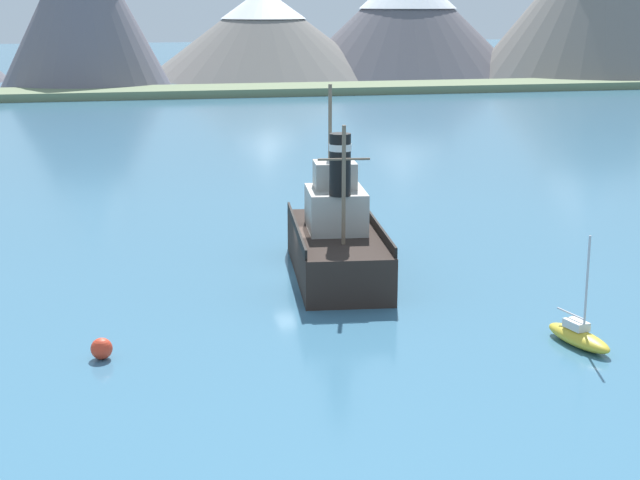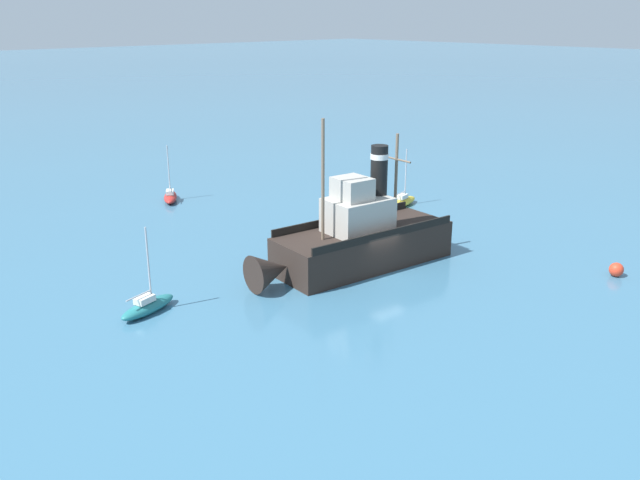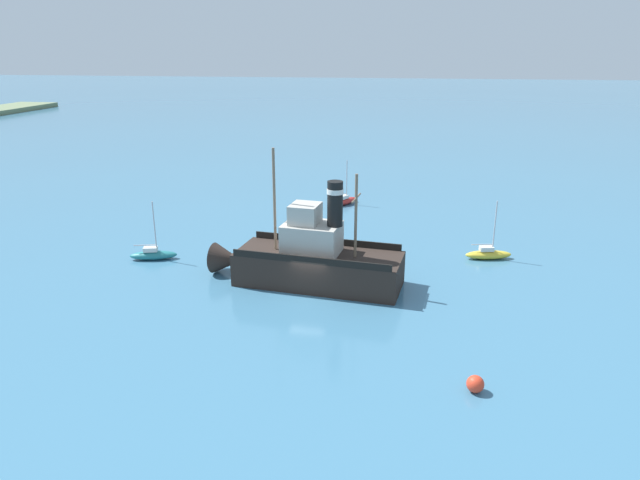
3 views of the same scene
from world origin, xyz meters
name	(u,v)px [view 2 (image 2 of 3)]	position (x,y,z in m)	size (l,w,h in m)	color
ground_plane	(381,274)	(0.00, 0.00, 0.00)	(600.00, 600.00, 0.00)	teal
old_tugboat	(356,240)	(2.03, 0.25, 1.83)	(5.72, 14.69, 9.90)	#2D231E
sailboat_teal	(148,306)	(4.77, 13.90, 0.43)	(2.09, 3.96, 4.90)	#23757A
sailboat_yellow	(403,201)	(9.51, -13.23, 0.43)	(1.87, 3.95, 4.90)	gold
sailboat_red	(170,196)	(24.51, 0.60, 0.43)	(3.78, 3.01, 4.90)	#B22823
mooring_buoy	(616,270)	(-10.38, -10.51, 0.45)	(0.90, 0.90, 0.90)	red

